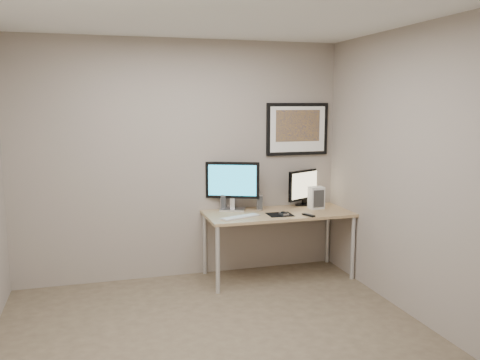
{
  "coord_description": "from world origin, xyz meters",
  "views": [
    {
      "loc": [
        -0.92,
        -3.77,
        1.93
      ],
      "look_at": [
        0.49,
        1.1,
        1.15
      ],
      "focal_mm": 38.0,
      "sensor_mm": 36.0,
      "label": 1
    }
  ],
  "objects_px": {
    "framed_art": "(297,129)",
    "speaker_right": "(260,202)",
    "monitor_large": "(233,184)",
    "monitor_tv": "(305,186)",
    "speaker_left": "(223,202)",
    "keyboard": "(240,217)",
    "desk": "(278,218)",
    "fan_unit": "(316,198)"
  },
  "relations": [
    {
      "from": "keyboard",
      "to": "monitor_large",
      "type": "bearing_deg",
      "value": 67.58
    },
    {
      "from": "monitor_tv",
      "to": "speaker_right",
      "type": "xyz_separation_m",
      "value": [
        -0.59,
        -0.11,
        -0.13
      ]
    },
    {
      "from": "speaker_right",
      "to": "monitor_large",
      "type": "bearing_deg",
      "value": -179.06
    },
    {
      "from": "monitor_large",
      "to": "speaker_right",
      "type": "xyz_separation_m",
      "value": [
        0.3,
        -0.08,
        -0.21
      ]
    },
    {
      "from": "framed_art",
      "to": "fan_unit",
      "type": "distance_m",
      "value": 0.82
    },
    {
      "from": "framed_art",
      "to": "keyboard",
      "type": "xyz_separation_m",
      "value": [
        -0.82,
        -0.46,
        -0.88
      ]
    },
    {
      "from": "desk",
      "to": "speaker_right",
      "type": "relative_size",
      "value": 8.9
    },
    {
      "from": "desk",
      "to": "monitor_large",
      "type": "bearing_deg",
      "value": 151.78
    },
    {
      "from": "desk",
      "to": "speaker_right",
      "type": "height_order",
      "value": "speaker_right"
    },
    {
      "from": "desk",
      "to": "speaker_left",
      "type": "bearing_deg",
      "value": 152.07
    },
    {
      "from": "monitor_large",
      "to": "monitor_tv",
      "type": "bearing_deg",
      "value": 24.46
    },
    {
      "from": "framed_art",
      "to": "speaker_left",
      "type": "xyz_separation_m",
      "value": [
        -0.9,
        -0.04,
        -0.8
      ]
    },
    {
      "from": "framed_art",
      "to": "speaker_right",
      "type": "bearing_deg",
      "value": -161.75
    },
    {
      "from": "framed_art",
      "to": "desk",
      "type": "bearing_deg",
      "value": -136.54
    },
    {
      "from": "monitor_tv",
      "to": "keyboard",
      "type": "height_order",
      "value": "monitor_tv"
    },
    {
      "from": "desk",
      "to": "speaker_left",
      "type": "distance_m",
      "value": 0.64
    },
    {
      "from": "framed_art",
      "to": "speaker_right",
      "type": "relative_size",
      "value": 4.17
    },
    {
      "from": "speaker_left",
      "to": "fan_unit",
      "type": "distance_m",
      "value": 1.06
    },
    {
      "from": "fan_unit",
      "to": "monitor_large",
      "type": "bearing_deg",
      "value": 166.85
    },
    {
      "from": "keyboard",
      "to": "speaker_right",
      "type": "bearing_deg",
      "value": 23.81
    },
    {
      "from": "desk",
      "to": "fan_unit",
      "type": "bearing_deg",
      "value": 8.38
    },
    {
      "from": "speaker_right",
      "to": "monitor_tv",
      "type": "bearing_deg",
      "value": 26.42
    },
    {
      "from": "framed_art",
      "to": "speaker_right",
      "type": "xyz_separation_m",
      "value": [
        -0.51,
        -0.17,
        -0.8
      ]
    },
    {
      "from": "speaker_left",
      "to": "fan_unit",
      "type": "xyz_separation_m",
      "value": [
        1.04,
        -0.22,
        0.04
      ]
    },
    {
      "from": "desk",
      "to": "fan_unit",
      "type": "height_order",
      "value": "fan_unit"
    },
    {
      "from": "fan_unit",
      "to": "speaker_left",
      "type": "bearing_deg",
      "value": 165.19
    },
    {
      "from": "monitor_large",
      "to": "monitor_tv",
      "type": "xyz_separation_m",
      "value": [
        0.89,
        0.03,
        -0.08
      ]
    },
    {
      "from": "monitor_large",
      "to": "speaker_left",
      "type": "xyz_separation_m",
      "value": [
        -0.1,
        0.05,
        -0.21
      ]
    },
    {
      "from": "monitor_large",
      "to": "speaker_left",
      "type": "relative_size",
      "value": 3.23
    },
    {
      "from": "desk",
      "to": "keyboard",
      "type": "height_order",
      "value": "keyboard"
    },
    {
      "from": "monitor_tv",
      "to": "fan_unit",
      "type": "bearing_deg",
      "value": -102.15
    },
    {
      "from": "speaker_right",
      "to": "fan_unit",
      "type": "relative_size",
      "value": 0.72
    },
    {
      "from": "monitor_large",
      "to": "speaker_right",
      "type": "bearing_deg",
      "value": 7.52
    },
    {
      "from": "monitor_tv",
      "to": "speaker_left",
      "type": "bearing_deg",
      "value": 152.23
    },
    {
      "from": "framed_art",
      "to": "monitor_large",
      "type": "distance_m",
      "value": 1.0
    },
    {
      "from": "monitor_large",
      "to": "speaker_left",
      "type": "height_order",
      "value": "monitor_large"
    },
    {
      "from": "monitor_large",
      "to": "keyboard",
      "type": "bearing_deg",
      "value": -70.51
    },
    {
      "from": "monitor_tv",
      "to": "desk",
      "type": "bearing_deg",
      "value": -174.39
    },
    {
      "from": "framed_art",
      "to": "speaker_left",
      "type": "distance_m",
      "value": 1.21
    },
    {
      "from": "speaker_right",
      "to": "keyboard",
      "type": "height_order",
      "value": "speaker_right"
    },
    {
      "from": "monitor_tv",
      "to": "speaker_right",
      "type": "relative_size",
      "value": 2.73
    },
    {
      "from": "keyboard",
      "to": "framed_art",
      "type": "bearing_deg",
      "value": 9.86
    }
  ]
}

